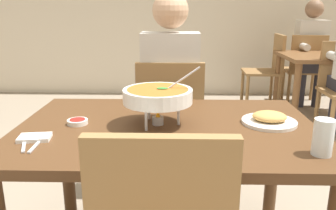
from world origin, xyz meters
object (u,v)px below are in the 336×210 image
(appetizer_plate, at_px, (269,119))
(sauce_dish, at_px, (78,122))
(rice_plate, at_px, (138,146))
(chair_bg_left, at_px, (305,66))
(dining_table_main, at_px, (167,147))
(chair_diner_main, at_px, (170,119))
(chair_bg_right, at_px, (269,66))
(diner_main, at_px, (170,83))
(dining_table_far, at_px, (328,66))
(drink_glass, at_px, (323,139))
(patron_bg_left, at_px, (311,47))
(curry_bowl, at_px, (158,96))

(appetizer_plate, bearing_deg, sauce_dish, -178.09)
(rice_plate, distance_m, chair_bg_left, 3.62)
(dining_table_main, distance_m, chair_diner_main, 0.74)
(chair_bg_right, bearing_deg, diner_main, -119.68)
(diner_main, bearing_deg, dining_table_far, 43.10)
(rice_plate, bearing_deg, appetizer_plate, 30.13)
(dining_table_main, bearing_deg, drink_glass, -28.23)
(chair_diner_main, distance_m, chair_bg_left, 2.71)
(dining_table_main, bearing_deg, diner_main, 90.00)
(dining_table_main, height_order, diner_main, diner_main)
(sauce_dish, height_order, dining_table_far, sauce_dish)
(dining_table_far, bearing_deg, diner_main, -136.90)
(dining_table_main, distance_m, patron_bg_left, 3.37)
(rice_plate, height_order, dining_table_far, rice_plate)
(curry_bowl, distance_m, chair_bg_right, 3.13)
(diner_main, height_order, rice_plate, diner_main)
(chair_diner_main, relative_size, appetizer_plate, 3.75)
(rice_plate, distance_m, dining_table_far, 3.20)
(diner_main, bearing_deg, chair_diner_main, -90.00)
(appetizer_plate, bearing_deg, diner_main, 122.03)
(chair_diner_main, distance_m, dining_table_far, 2.36)
(appetizer_plate, height_order, sauce_dish, appetizer_plate)
(chair_bg_right, bearing_deg, sauce_dish, -119.20)
(diner_main, relative_size, chair_bg_right, 1.46)
(drink_glass, xyz_separation_m, patron_bg_left, (1.16, 3.19, -0.03))
(appetizer_plate, relative_size, dining_table_far, 0.24)
(dining_table_far, height_order, chair_bg_left, chair_bg_left)
(appetizer_plate, distance_m, sauce_dish, 0.85)
(diner_main, distance_m, rice_plate, 1.04)
(drink_glass, distance_m, dining_table_far, 2.90)
(dining_table_main, xyz_separation_m, curry_bowl, (-0.04, 0.01, 0.23))
(drink_glass, bearing_deg, dining_table_far, 66.37)
(curry_bowl, height_order, rice_plate, curry_bowl)
(dining_table_main, bearing_deg, sauce_dish, 178.72)
(appetizer_plate, xyz_separation_m, sauce_dish, (-0.85, -0.03, -0.01))
(dining_table_main, height_order, chair_bg_left, chair_bg_left)
(diner_main, bearing_deg, chair_bg_right, 60.32)
(diner_main, relative_size, patron_bg_left, 1.00)
(sauce_dish, height_order, drink_glass, drink_glass)
(sauce_dish, height_order, chair_bg_left, chair_bg_left)
(dining_table_main, bearing_deg, chair_bg_right, 67.28)
(chair_diner_main, relative_size, patron_bg_left, 0.69)
(rice_plate, bearing_deg, curry_bowl, 79.31)
(dining_table_far, relative_size, patron_bg_left, 0.76)
(dining_table_main, xyz_separation_m, patron_bg_left, (1.71, 2.90, 0.13))
(diner_main, height_order, appetizer_plate, diner_main)
(rice_plate, xyz_separation_m, chair_bg_right, (1.29, 3.14, -0.23))
(curry_bowl, height_order, chair_bg_left, curry_bowl)
(appetizer_plate, xyz_separation_m, chair_bg_right, (0.75, 2.83, -0.23))
(dining_table_main, distance_m, diner_main, 0.77)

